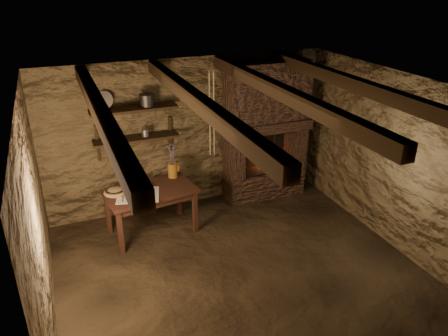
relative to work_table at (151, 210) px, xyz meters
name	(u,v)px	position (x,y,z in m)	size (l,w,h in m)	color
floor	(238,269)	(0.82, -1.28, -0.38)	(4.50, 4.50, 0.00)	black
back_wall	(188,134)	(0.82, 0.72, 0.82)	(4.50, 0.04, 2.40)	#4B3B23
front_wall	(339,291)	(0.82, -3.28, 0.82)	(4.50, 0.04, 2.40)	#4B3B23
left_wall	(37,224)	(-1.43, -1.28, 0.82)	(0.04, 4.00, 2.40)	#4B3B23
right_wall	(390,159)	(3.07, -1.28, 0.82)	(0.04, 4.00, 2.40)	#4B3B23
ceiling	(241,88)	(0.82, -1.28, 2.02)	(4.50, 4.00, 0.04)	black
beam_far_left	(100,111)	(-0.68, -1.28, 1.93)	(0.14, 3.95, 0.16)	black
beam_mid_left	(197,101)	(0.32, -1.28, 1.93)	(0.14, 3.95, 0.16)	black
beam_mid_right	(281,92)	(1.32, -1.28, 1.93)	(0.14, 3.95, 0.16)	black
beam_far_right	(354,84)	(2.32, -1.28, 1.93)	(0.14, 3.95, 0.16)	black
shelf_lower	(136,139)	(-0.03, 0.56, 0.92)	(1.25, 0.30, 0.04)	black
shelf_upper	(134,109)	(-0.03, 0.56, 1.37)	(1.25, 0.30, 0.04)	black
hearth	(266,127)	(2.07, 0.48, 0.84)	(1.43, 0.51, 2.30)	#39251C
work_table	(151,210)	(0.00, 0.00, 0.00)	(1.34, 0.88, 0.71)	#341A12
linen_cloth	(138,195)	(-0.19, -0.12, 0.33)	(0.57, 0.46, 0.01)	white
pewter_cutlery_row	(138,195)	(-0.19, -0.14, 0.34)	(0.48, 0.18, 0.01)	gray
drinking_glasses	(138,189)	(-0.17, -0.01, 0.37)	(0.18, 0.06, 0.07)	white
stoneware_jug	(173,163)	(0.43, 0.28, 0.55)	(0.17, 0.17, 0.51)	#A46A1F
wooden_bowl	(115,192)	(-0.48, 0.03, 0.37)	(0.31, 0.31, 0.11)	#9E7E44
iron_stockpot	(147,101)	(0.17, 0.56, 1.46)	(0.21, 0.21, 0.16)	#2C2A27
tin_pan	(104,100)	(-0.41, 0.66, 1.51)	(0.25, 0.25, 0.03)	#A8A8A2
small_kettle	(145,133)	(0.11, 0.56, 0.99)	(0.15, 0.11, 0.16)	#A8A8A2
rusty_tin	(116,137)	(-0.32, 0.56, 0.98)	(0.10, 0.10, 0.10)	#5C1E12
red_pot	(274,157)	(2.22, 0.44, 0.32)	(0.23, 0.23, 0.54)	maroon
hanging_ropes	(212,114)	(0.87, -0.23, 1.42)	(0.08, 0.08, 1.20)	#C3B489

